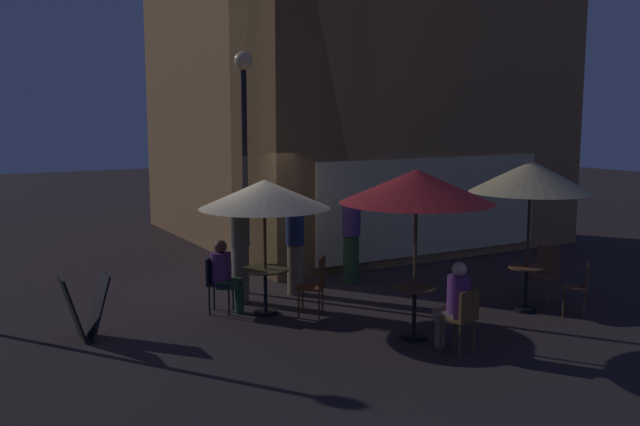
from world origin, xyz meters
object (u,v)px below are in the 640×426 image
object	(u,v)px
cafe_chair_4	(546,269)
patron_standing_3	(351,240)
cafe_chair_1	(316,281)
patron_seated_1	(455,301)
patio_umbrella_1	(417,187)
cafe_table_2	(526,282)
patron_standing_4	(240,251)
cafe_chair_0	(216,279)
patio_umbrella_2	(531,177)
street_lamp_near_corner	(244,127)
menu_sandwich_board	(85,307)
cafe_table_1	(414,305)
patio_umbrella_0	(264,195)
patron_standing_2	(295,246)
patron_seated_0	(224,272)
cafe_table_0	(265,280)
cafe_chair_2	(463,314)
cafe_chair_3	(580,284)

from	to	relation	value
cafe_chair_4	patron_standing_3	distance (m)	3.58
cafe_chair_1	patron_seated_1	world-z (taller)	patron_seated_1
cafe_chair_1	patio_umbrella_1	bearing A→B (deg)	152.01
cafe_table_2	patron_standing_4	distance (m)	4.83
patio_umbrella_1	cafe_chair_0	size ratio (longest dim) A/B	2.67
patron_seated_1	patron_standing_3	distance (m)	4.06
cafe_chair_1	patron_seated_1	xyz separation A→B (m)	(0.82, -2.38, 0.13)
patio_umbrella_2	street_lamp_near_corner	bearing A→B (deg)	136.40
menu_sandwich_board	cafe_chair_4	xyz separation A→B (m)	(7.43, -1.81, 0.08)
cafe_table_1	cafe_table_2	size ratio (longest dim) A/B	1.02
cafe_chair_0	patio_umbrella_0	bearing A→B (deg)	0.00
patio_umbrella_0	patron_standing_2	bearing A→B (deg)	40.90
patio_umbrella_1	patron_standing_3	size ratio (longest dim) A/B	1.45
cafe_chair_0	patron_standing_3	world-z (taller)	patron_standing_3
cafe_table_1	patron_seated_0	world-z (taller)	patron_seated_0
street_lamp_near_corner	patio_umbrella_2	size ratio (longest dim) A/B	1.73
patron_standing_4	cafe_table_2	bearing A→B (deg)	-116.12
street_lamp_near_corner	cafe_chair_1	world-z (taller)	street_lamp_near_corner
menu_sandwich_board	patio_umbrella_0	world-z (taller)	patio_umbrella_0
menu_sandwich_board	cafe_chair_4	world-z (taller)	cafe_chair_4
patron_standing_3	patio_umbrella_1	bearing A→B (deg)	11.98
cafe_table_0	cafe_chair_2	xyz separation A→B (m)	(1.50, -3.06, -0.01)
cafe_chair_4	patron_standing_4	distance (m)	5.34
cafe_chair_4	street_lamp_near_corner	bearing A→B (deg)	-56.36
street_lamp_near_corner	patron_standing_3	distance (m)	2.99
cafe_chair_0	patron_seated_0	bearing A→B (deg)	-0.00
street_lamp_near_corner	patron_seated_1	xyz separation A→B (m)	(1.20, -4.29, -2.30)
patio_umbrella_0	patio_umbrella_1	size ratio (longest dim) A/B	0.89
cafe_chair_4	cafe_table_1	bearing A→B (deg)	-12.04
patio_umbrella_1	cafe_chair_0	world-z (taller)	patio_umbrella_1
menu_sandwich_board	patron_seated_0	distance (m)	2.29
street_lamp_near_corner	patron_standing_2	bearing A→B (deg)	-33.43
cafe_chair_0	patio_umbrella_1	bearing A→B (deg)	-18.28
patron_seated_0	patron_standing_4	xyz separation A→B (m)	(0.49, 0.47, 0.21)
cafe_table_2	patio_umbrella_2	world-z (taller)	patio_umbrella_2
patio_umbrella_2	cafe_chair_3	world-z (taller)	patio_umbrella_2
cafe_table_0	cafe_chair_4	world-z (taller)	cafe_chair_4
menu_sandwich_board	cafe_table_2	size ratio (longest dim) A/B	1.24
cafe_table_1	patron_seated_1	bearing A→B (deg)	-78.14
menu_sandwich_board	cafe_chair_2	bearing A→B (deg)	-35.87
cafe_table_1	patio_umbrella_1	xyz separation A→B (m)	(0.00, 0.00, 1.71)
patio_umbrella_2	cafe_chair_1	xyz separation A→B (m)	(-3.16, 1.46, -1.65)
street_lamp_near_corner	cafe_table_0	bearing A→B (deg)	-101.25
menu_sandwich_board	patron_standing_4	world-z (taller)	patron_standing_4
patron_standing_2	patron_standing_4	bearing A→B (deg)	77.91
cafe_chair_3	patron_standing_4	bearing A→B (deg)	13.72
cafe_chair_0	menu_sandwich_board	bearing A→B (deg)	-135.54
cafe_chair_2	cafe_table_0	bearing A→B (deg)	14.20
patio_umbrella_0	cafe_chair_0	distance (m)	1.62
patio_umbrella_0	patron_standing_4	xyz separation A→B (m)	(-0.07, 0.86, -1.06)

